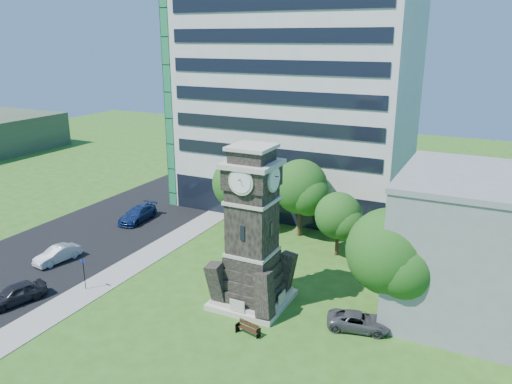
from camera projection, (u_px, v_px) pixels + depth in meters
The scene contains 16 objects.
ground at pixel (205, 305), 37.84m from camera, with size 160.00×160.00×0.00m, color #335B1A.
sidewalk at pixel (147, 256), 46.14m from camera, with size 3.00×70.00×0.06m, color gray.
street at pixel (78, 241), 49.75m from camera, with size 14.00×80.00×0.02m, color black.
clock_tower at pixel (252, 238), 36.72m from camera, with size 5.40×5.40×12.22m.
office_tall at pixel (297, 85), 57.12m from camera, with size 26.20×15.11×28.60m.
office_low at pixel (508, 251), 34.69m from camera, with size 15.20×12.20×10.40m.
car_street_south at pixel (16, 294), 37.92m from camera, with size 1.79×4.46×1.52m, color black.
car_street_mid at pixel (57, 254), 44.93m from camera, with size 1.48×4.24×1.40m, color silver.
car_street_north at pixel (137, 214), 54.97m from camera, with size 2.17×5.34×1.55m, color navy.
car_east_lot at pixel (359, 321), 34.51m from camera, with size 2.02×4.37×1.22m, color #4F4E54.
park_bench at pixel (248, 328), 33.95m from camera, with size 1.71×0.46×0.88m.
street_sign at pixel (84, 271), 39.64m from camera, with size 0.63×0.06×2.64m.
tree_nw at pixel (240, 185), 51.79m from camera, with size 6.11×5.55×7.73m.
tree_nc at pixel (301, 189), 49.61m from camera, with size 6.00×5.45×7.95m.
tree_ne at pixel (339, 217), 45.39m from camera, with size 4.74×4.31×6.07m.
tree_east at pixel (391, 254), 34.33m from camera, with size 6.65×6.05×8.35m.
Camera 1 is at (18.37, -28.42, 19.37)m, focal length 35.00 mm.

